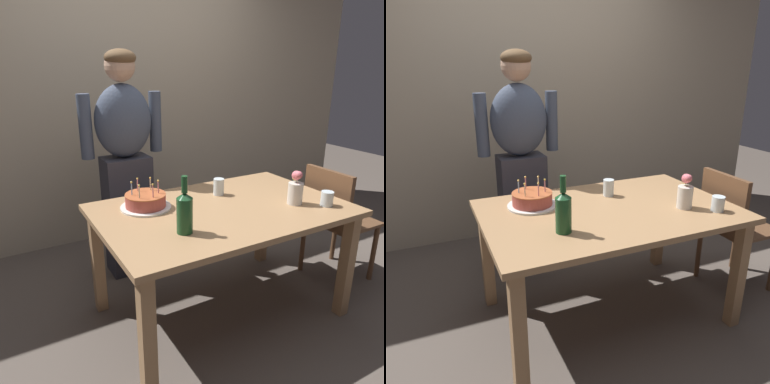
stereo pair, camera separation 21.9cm
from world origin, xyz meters
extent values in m
plane|color=#564C44|center=(0.00, 0.00, 0.00)|extent=(10.00, 10.00, 0.00)
cube|color=tan|center=(0.00, 1.55, 1.30)|extent=(5.20, 0.10, 2.60)
cube|color=#A37A51|center=(0.00, 0.00, 0.72)|extent=(1.50, 0.96, 0.03)
cube|color=#A37A51|center=(-0.68, -0.41, 0.35)|extent=(0.07, 0.07, 0.70)
cube|color=#A37A51|center=(0.68, -0.41, 0.35)|extent=(0.07, 0.07, 0.70)
cube|color=#A37A51|center=(-0.68, 0.41, 0.35)|extent=(0.07, 0.07, 0.70)
cube|color=#A37A51|center=(0.68, 0.41, 0.35)|extent=(0.07, 0.07, 0.70)
cylinder|color=white|center=(-0.41, 0.22, 0.75)|extent=(0.31, 0.31, 0.01)
cylinder|color=#B24C42|center=(-0.41, 0.22, 0.79)|extent=(0.24, 0.24, 0.07)
cylinder|color=#B75B33|center=(-0.41, 0.22, 0.83)|extent=(0.25, 0.25, 0.01)
cylinder|color=pink|center=(-0.43, 0.30, 0.86)|extent=(0.01, 0.01, 0.07)
sphere|color=#F9C64C|center=(-0.43, 0.30, 0.91)|extent=(0.01, 0.01, 0.01)
cylinder|color=#93B7DB|center=(-0.48, 0.24, 0.86)|extent=(0.01, 0.01, 0.07)
sphere|color=#F9C64C|center=(-0.48, 0.24, 0.91)|extent=(0.01, 0.01, 0.01)
cylinder|color=beige|center=(-0.47, 0.17, 0.86)|extent=(0.01, 0.01, 0.07)
sphere|color=#F9C64C|center=(-0.47, 0.17, 0.91)|extent=(0.01, 0.01, 0.01)
cylinder|color=pink|center=(-0.39, 0.14, 0.86)|extent=(0.01, 0.01, 0.07)
sphere|color=#F9C64C|center=(-0.39, 0.14, 0.91)|extent=(0.01, 0.01, 0.01)
cylinder|color=pink|center=(-0.33, 0.20, 0.86)|extent=(0.01, 0.01, 0.07)
sphere|color=#F9C64C|center=(-0.33, 0.20, 0.91)|extent=(0.01, 0.01, 0.01)
cylinder|color=beige|center=(-0.35, 0.27, 0.86)|extent=(0.01, 0.01, 0.07)
sphere|color=#F9C64C|center=(-0.35, 0.27, 0.91)|extent=(0.01, 0.01, 0.01)
cylinder|color=silver|center=(0.11, 0.21, 0.79)|extent=(0.07, 0.07, 0.11)
cylinder|color=silver|center=(0.57, -0.29, 0.79)|extent=(0.08, 0.08, 0.09)
cylinder|color=#194723|center=(-0.37, -0.20, 0.83)|extent=(0.08, 0.08, 0.19)
cone|color=#194723|center=(-0.37, -0.20, 0.94)|extent=(0.08, 0.08, 0.03)
cylinder|color=#194723|center=(-0.37, -0.20, 1.00)|extent=(0.03, 0.03, 0.09)
cylinder|color=silver|center=(0.42, -0.16, 0.81)|extent=(0.09, 0.09, 0.13)
sphere|color=gold|center=(0.43, -0.14, 0.90)|extent=(0.04, 0.04, 0.04)
sphere|color=#DB6670|center=(0.43, -0.15, 0.92)|extent=(0.06, 0.06, 0.06)
sphere|color=#DB6670|center=(0.42, -0.18, 0.93)|extent=(0.05, 0.05, 0.05)
cube|color=#33333D|center=(-0.32, 0.81, 0.46)|extent=(0.34, 0.23, 0.92)
ellipsoid|color=#424C60|center=(-0.32, 0.81, 1.18)|extent=(0.41, 0.27, 0.52)
sphere|color=tan|center=(-0.32, 0.81, 1.55)|extent=(0.21, 0.21, 0.21)
ellipsoid|color=brown|center=(-0.32, 0.79, 1.60)|extent=(0.21, 0.21, 0.12)
cylinder|color=#424C60|center=(-0.06, 0.84, 1.15)|extent=(0.09, 0.09, 0.44)
cylinder|color=#424C60|center=(-0.58, 0.84, 1.15)|extent=(0.09, 0.09, 0.44)
cube|color=brown|center=(1.03, -0.06, 0.46)|extent=(0.42, 0.42, 0.02)
cube|color=brown|center=(0.84, -0.06, 0.67)|extent=(0.04, 0.40, 0.40)
cylinder|color=brown|center=(1.21, -0.24, 0.23)|extent=(0.04, 0.04, 0.45)
cylinder|color=brown|center=(1.21, 0.12, 0.23)|extent=(0.04, 0.04, 0.45)
cylinder|color=brown|center=(0.85, -0.24, 0.23)|extent=(0.04, 0.04, 0.45)
cylinder|color=brown|center=(0.85, 0.12, 0.23)|extent=(0.04, 0.04, 0.45)
camera|label=1|loc=(-1.18, -1.72, 1.56)|focal=34.55mm
camera|label=2|loc=(-0.98, -1.82, 1.56)|focal=34.55mm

